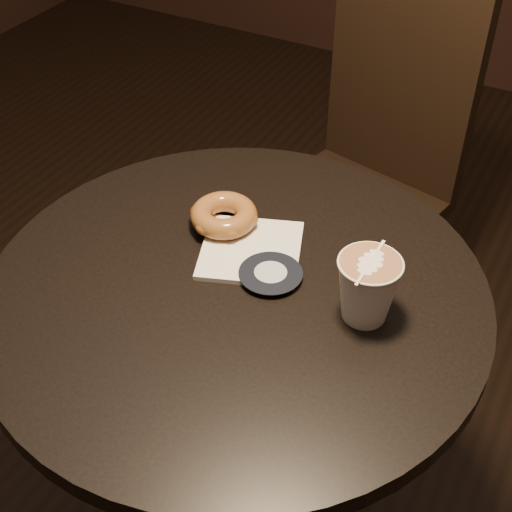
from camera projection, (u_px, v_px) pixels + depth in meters
name	position (u px, v px, depth m)	size (l,w,h in m)	color
cafe_table	(239.00, 377.00, 1.12)	(0.70, 0.70, 0.75)	black
chair	(374.00, 157.00, 1.66)	(0.43, 0.43, 0.92)	black
pastry_bag	(251.00, 250.00, 1.03)	(0.14, 0.14, 0.01)	white
doughnut	(224.00, 215.00, 1.06)	(0.10, 0.10, 0.03)	brown
latte_cup	(367.00, 289.00, 0.91)	(0.08, 0.08, 0.09)	silver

